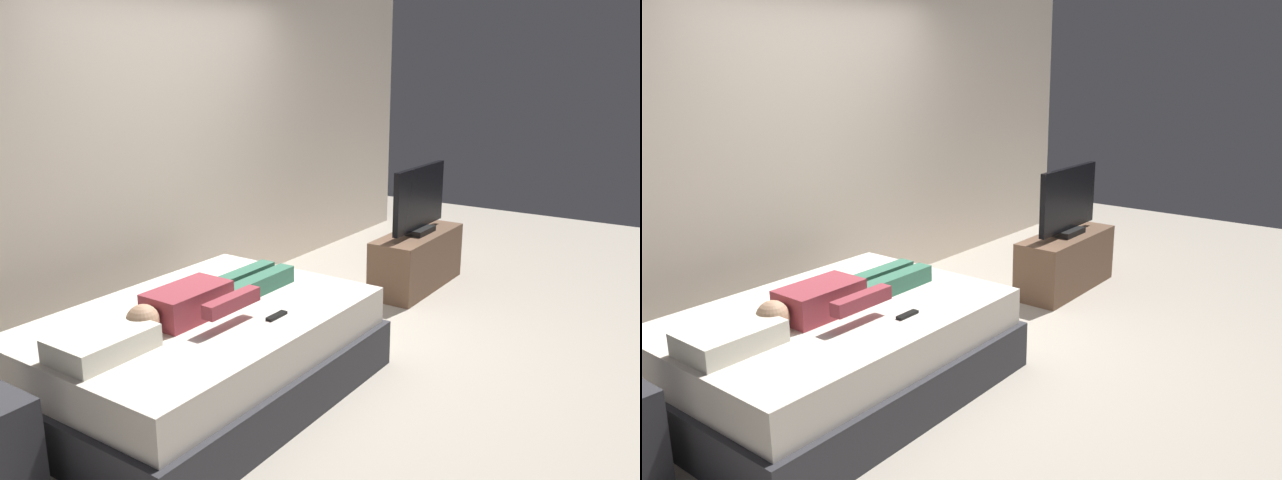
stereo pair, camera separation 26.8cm
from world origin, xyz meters
TOP-DOWN VIEW (x-y plane):
  - ground_plane at (0.00, 0.00)m, footprint 10.00×10.00m
  - back_wall at (0.40, 1.49)m, footprint 6.40×0.10m
  - bed at (-1.00, 0.22)m, footprint 2.02×1.45m
  - pillow at (-1.69, 0.22)m, footprint 0.48×0.34m
  - person at (-0.97, 0.20)m, footprint 1.26×0.46m
  - remote at (-0.82, -0.21)m, footprint 0.15×0.04m
  - tv_stand at (1.50, 0.02)m, footprint 1.10×0.40m
  - tv at (1.50, 0.02)m, footprint 0.88×0.20m

SIDE VIEW (x-z plane):
  - ground_plane at x=0.00m, z-range 0.00..0.00m
  - tv_stand at x=1.50m, z-range 0.00..0.50m
  - bed at x=-1.00m, z-range -0.01..0.53m
  - remote at x=-0.82m, z-range 0.54..0.56m
  - pillow at x=-1.69m, z-range 0.54..0.66m
  - person at x=-0.97m, z-range 0.53..0.71m
  - tv at x=1.50m, z-range 0.49..1.08m
  - back_wall at x=0.40m, z-range 0.00..2.80m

